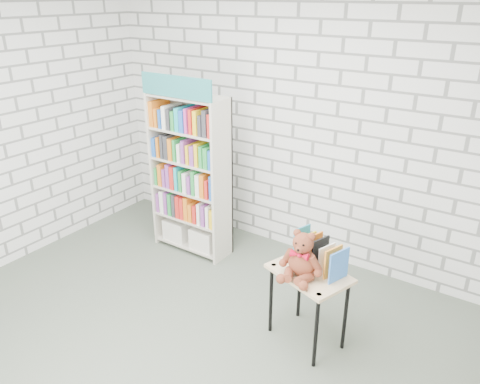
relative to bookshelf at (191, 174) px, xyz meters
The scene contains 6 objects.
ground 1.82m from the bookshelf, 58.12° to the right, with size 4.50×4.50×0.00m, color #4F594B.
room_shell 1.84m from the bookshelf, 58.12° to the right, with size 4.52×4.02×2.81m.
bookshelf is the anchor object (origin of this frame).
display_table 1.87m from the bookshelf, 20.93° to the right, with size 0.71×0.59×0.65m.
table_books 1.84m from the bookshelf, 17.88° to the right, with size 0.46×0.31×0.25m.
teddy_bear 1.84m from the bookshelf, 23.91° to the right, with size 0.34×0.32×0.37m.
Camera 1 is at (2.15, -2.14, 2.65)m, focal length 35.00 mm.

